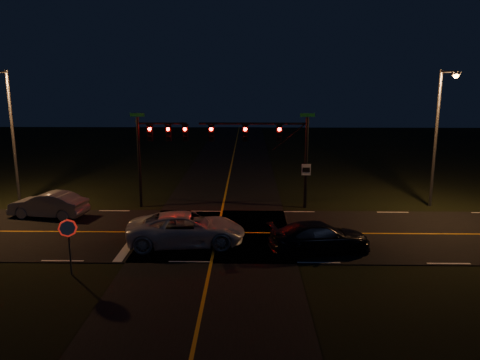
{
  "coord_description": "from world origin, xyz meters",
  "views": [
    {
      "loc": [
        1.73,
        -24.79,
        8.32
      ],
      "look_at": [
        1.22,
        2.0,
        2.61
      ],
      "focal_mm": 35.0,
      "sensor_mm": 36.0,
      "label": 1
    }
  ],
  "objects_px": {
    "stop_sign": "(68,235)",
    "sedan_silver": "(48,205)",
    "streetlight_ne": "(439,128)",
    "signal_mast_ne": "(270,143)",
    "suv_dark": "(320,238)",
    "signal_mast_nw": "(155,144)",
    "pickup_white": "(186,230)",
    "streetlight_nw": "(9,127)"
  },
  "relations": [
    {
      "from": "streetlight_ne",
      "to": "signal_mast_ne",
      "type": "bearing_deg",
      "value": -179.23
    },
    {
      "from": "suv_dark",
      "to": "sedan_silver",
      "type": "relative_size",
      "value": 1.08
    },
    {
      "from": "stop_sign",
      "to": "pickup_white",
      "type": "height_order",
      "value": "stop_sign"
    },
    {
      "from": "streetlight_ne",
      "to": "signal_mast_nw",
      "type": "bearing_deg",
      "value": -179.55
    },
    {
      "from": "pickup_white",
      "to": "streetlight_nw",
      "type": "bearing_deg",
      "value": 52.1
    },
    {
      "from": "streetlight_nw",
      "to": "suv_dark",
      "type": "relative_size",
      "value": 1.68
    },
    {
      "from": "signal_mast_ne",
      "to": "suv_dark",
      "type": "height_order",
      "value": "signal_mast_ne"
    },
    {
      "from": "streetlight_ne",
      "to": "signal_mast_ne",
      "type": "distance_m",
      "value": 10.91
    },
    {
      "from": "streetlight_ne",
      "to": "sedan_silver",
      "type": "relative_size",
      "value": 1.81
    },
    {
      "from": "streetlight_nw",
      "to": "stop_sign",
      "type": "relative_size",
      "value": 3.53
    },
    {
      "from": "signal_mast_ne",
      "to": "pickup_white",
      "type": "bearing_deg",
      "value": -121.73
    },
    {
      "from": "stop_sign",
      "to": "suv_dark",
      "type": "bearing_deg",
      "value": 15.13
    },
    {
      "from": "signal_mast_nw",
      "to": "pickup_white",
      "type": "xyz_separation_m",
      "value": [
        2.93,
        -7.43,
        -3.42
      ]
    },
    {
      "from": "suv_dark",
      "to": "streetlight_nw",
      "type": "bearing_deg",
      "value": 54.49
    },
    {
      "from": "pickup_white",
      "to": "sedan_silver",
      "type": "bearing_deg",
      "value": 55.71
    },
    {
      "from": "streetlight_nw",
      "to": "streetlight_ne",
      "type": "xyz_separation_m",
      "value": [
        28.0,
        0.0,
        0.0
      ]
    },
    {
      "from": "suv_dark",
      "to": "signal_mast_ne",
      "type": "bearing_deg",
      "value": 2.43
    },
    {
      "from": "streetlight_nw",
      "to": "sedan_silver",
      "type": "bearing_deg",
      "value": -39.68
    },
    {
      "from": "stop_sign",
      "to": "streetlight_ne",
      "type": "bearing_deg",
      "value": 29.84
    },
    {
      "from": "pickup_white",
      "to": "stop_sign",
      "type": "bearing_deg",
      "value": 123.83
    },
    {
      "from": "suv_dark",
      "to": "pickup_white",
      "type": "bearing_deg",
      "value": 70.86
    },
    {
      "from": "streetlight_ne",
      "to": "sedan_silver",
      "type": "xyz_separation_m",
      "value": [
        -24.63,
        -2.8,
        -4.56
      ]
    },
    {
      "from": "streetlight_nw",
      "to": "signal_mast_nw",
      "type": "distance_m",
      "value": 9.68
    },
    {
      "from": "streetlight_ne",
      "to": "signal_mast_ne",
      "type": "xyz_separation_m",
      "value": [
        -10.86,
        -0.15,
        -0.99
      ]
    },
    {
      "from": "streetlight_ne",
      "to": "stop_sign",
      "type": "xyz_separation_m",
      "value": [
        -20.0,
        -11.47,
        -3.51
      ]
    },
    {
      "from": "signal_mast_ne",
      "to": "suv_dark",
      "type": "bearing_deg",
      "value": -75.72
    },
    {
      "from": "signal_mast_ne",
      "to": "stop_sign",
      "type": "bearing_deg",
      "value": -128.9
    },
    {
      "from": "signal_mast_nw",
      "to": "sedan_silver",
      "type": "distance_m",
      "value": 7.62
    },
    {
      "from": "streetlight_ne",
      "to": "suv_dark",
      "type": "relative_size",
      "value": 1.68
    },
    {
      "from": "signal_mast_nw",
      "to": "pickup_white",
      "type": "height_order",
      "value": "signal_mast_nw"
    },
    {
      "from": "sedan_silver",
      "to": "stop_sign",
      "type": "bearing_deg",
      "value": 38.37
    },
    {
      "from": "signal_mast_ne",
      "to": "pickup_white",
      "type": "distance_m",
      "value": 9.41
    },
    {
      "from": "signal_mast_ne",
      "to": "suv_dark",
      "type": "distance_m",
      "value": 9.28
    },
    {
      "from": "streetlight_nw",
      "to": "suv_dark",
      "type": "height_order",
      "value": "streetlight_nw"
    },
    {
      "from": "signal_mast_nw",
      "to": "stop_sign",
      "type": "height_order",
      "value": "signal_mast_nw"
    },
    {
      "from": "streetlight_nw",
      "to": "stop_sign",
      "type": "bearing_deg",
      "value": -55.11
    },
    {
      "from": "stop_sign",
      "to": "suv_dark",
      "type": "relative_size",
      "value": 0.48
    },
    {
      "from": "pickup_white",
      "to": "sedan_silver",
      "type": "xyz_separation_m",
      "value": [
        -9.17,
        4.78,
        -0.05
      ]
    },
    {
      "from": "stop_sign",
      "to": "sedan_silver",
      "type": "height_order",
      "value": "stop_sign"
    },
    {
      "from": "signal_mast_ne",
      "to": "signal_mast_nw",
      "type": "bearing_deg",
      "value": 179.99
    },
    {
      "from": "signal_mast_ne",
      "to": "signal_mast_nw",
      "type": "height_order",
      "value": "same"
    },
    {
      "from": "pickup_white",
      "to": "sedan_silver",
      "type": "relative_size",
      "value": 1.26
    }
  ]
}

